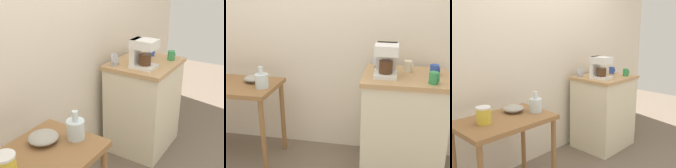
# 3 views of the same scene
# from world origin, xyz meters

# --- Properties ---
(back_wall) EXTENTS (4.40, 0.10, 2.80)m
(back_wall) POSITION_xyz_m (0.10, 0.45, 1.40)
(back_wall) COLOR beige
(back_wall) RESTS_ON ground_plane
(kitchen_counter) EXTENTS (0.69, 0.59, 0.92)m
(kitchen_counter) POSITION_xyz_m (0.80, 0.04, 0.46)
(kitchen_counter) COLOR beige
(kitchen_counter) RESTS_ON ground_plane
(bowl_stoneware) EXTENTS (0.19, 0.19, 0.06)m
(bowl_stoneware) POSITION_xyz_m (-0.56, 0.07, 0.80)
(bowl_stoneware) COLOR #9E998C
(bowl_stoneware) RESTS_ON wooden_table
(glass_carafe_vase) EXTENTS (0.12, 0.12, 0.19)m
(glass_carafe_vase) POSITION_xyz_m (-0.42, -0.07, 0.83)
(glass_carafe_vase) COLOR silver
(glass_carafe_vase) RESTS_ON wooden_table
(canister_enamel) EXTENTS (0.12, 0.12, 0.14)m
(canister_enamel) POSITION_xyz_m (-0.90, -0.00, 0.83)
(canister_enamel) COLOR gold
(canister_enamel) RESTS_ON wooden_table
(coffee_maker) EXTENTS (0.18, 0.22, 0.26)m
(coffee_maker) POSITION_xyz_m (0.63, 0.00, 1.06)
(coffee_maker) COLOR white
(coffee_maker) RESTS_ON kitchen_counter
(mug_small_cream) EXTENTS (0.08, 0.07, 0.10)m
(mug_small_cream) POSITION_xyz_m (0.81, 0.14, 0.96)
(mug_small_cream) COLOR beige
(mug_small_cream) RESTS_ON kitchen_counter
(mug_tall_green) EXTENTS (0.08, 0.07, 0.09)m
(mug_tall_green) POSITION_xyz_m (0.99, -0.14, 0.96)
(mug_tall_green) COLOR #338C4C
(mug_tall_green) RESTS_ON kitchen_counter
(mug_blue) EXTENTS (0.08, 0.07, 0.09)m
(mug_blue) POSITION_xyz_m (1.02, 0.08, 0.96)
(mug_blue) COLOR #2D4CAD
(mug_blue) RESTS_ON kitchen_counter
(table_clock) EXTENTS (0.10, 0.05, 0.12)m
(table_clock) POSITION_xyz_m (0.55, 0.24, 0.97)
(table_clock) COLOR #B2B5BA
(table_clock) RESTS_ON kitchen_counter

